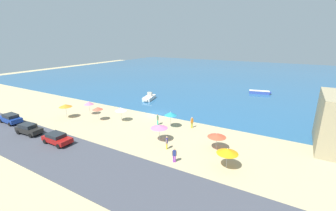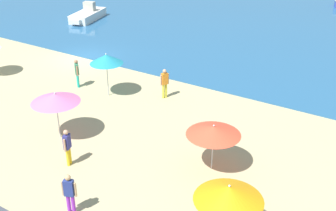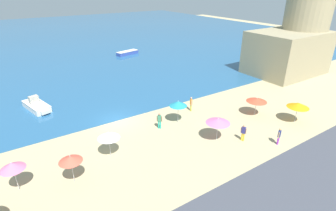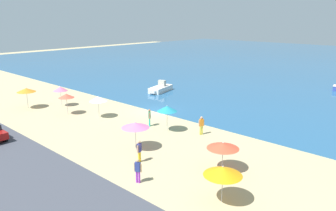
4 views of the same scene
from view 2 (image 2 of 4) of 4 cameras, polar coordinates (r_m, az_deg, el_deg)
ground_plane at (r=31.42m, az=-11.19°, el=6.29°), size 160.00×160.00×0.00m
beach_umbrella_1 at (r=20.40m, az=-15.02°, el=0.99°), size 2.32×2.32×2.41m
beach_umbrella_2 at (r=17.55m, az=6.19°, el=-3.37°), size 2.31×2.31×2.17m
beach_umbrella_3 at (r=24.34m, az=-8.37°, el=6.25°), size 1.93×1.93×2.62m
beach_umbrella_6 at (r=13.95m, az=8.24°, el=-11.67°), size 2.31×2.31×2.37m
bather_0 at (r=18.70m, az=-13.47°, el=-5.27°), size 0.33×0.54×1.74m
bather_1 at (r=26.32m, az=-12.22°, el=4.49°), size 0.45×0.41×1.77m
bather_2 at (r=24.27m, az=-0.46°, el=3.22°), size 0.36×0.52×1.78m
bather_3 at (r=16.00m, az=-13.20°, el=-11.34°), size 0.53×0.34×1.72m
skiff_nearshore at (r=41.44m, az=-10.82°, el=11.96°), size 2.82×4.95×1.60m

